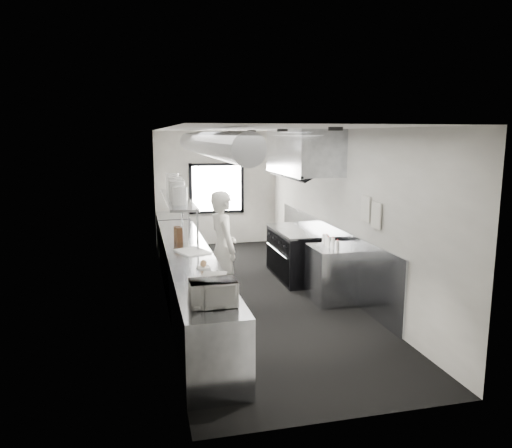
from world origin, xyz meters
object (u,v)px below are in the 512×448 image
small_plate (204,267)px  plate_stack_c (175,187)px  squeeze_bottle_e (324,239)px  prep_counter (190,280)px  squeeze_bottle_d (327,240)px  knife_block (178,234)px  far_work_table (173,234)px  plate_stack_b (177,191)px  range (298,254)px  microwave (213,293)px  deli_tub_b (194,284)px  exhaust_hood (303,152)px  squeeze_bottle_b (333,243)px  plate_stack_a (180,196)px  bottle_station (331,274)px  cutting_board (192,251)px  line_cook (223,248)px  deli_tub_a (194,294)px  pass_shelf (178,200)px  squeeze_bottle_a (337,247)px  plate_stack_d (172,183)px  squeeze_bottle_c (329,242)px

small_plate → plate_stack_c: size_ratio=0.53×
small_plate → squeeze_bottle_e: size_ratio=1.25×
prep_counter → squeeze_bottle_d: size_ratio=31.68×
knife_block → squeeze_bottle_e: size_ratio=1.56×
small_plate → far_work_table: bearing=91.2°
small_plate → plate_stack_b: (-0.18, 2.05, 0.83)m
range → small_plate: (-2.09, -2.16, 0.44)m
small_plate → squeeze_bottle_d: squeeze_bottle_d is taller
microwave → deli_tub_b: microwave is taller
exhaust_hood → microwave: exhaust_hood is taller
range → squeeze_bottle_b: size_ratio=8.54×
plate_stack_a → knife_block: bearing=94.9°
small_plate → knife_block: knife_block is taller
bottle_station → squeeze_bottle_b: (-0.04, -0.12, 0.54)m
far_work_table → squeeze_bottle_d: squeeze_bottle_d is taller
cutting_board → exhaust_hood: bearing=28.5°
plate_stack_c → squeeze_bottle_e: plate_stack_c is taller
deli_tub_b → squeeze_bottle_b: (2.39, 1.50, 0.05)m
range → plate_stack_c: bearing=170.2°
exhaust_hood → plate_stack_b: bearing=-177.1°
line_cook → plate_stack_c: plate_stack_c is taller
squeeze_bottle_b → squeeze_bottle_d: (-0.01, 0.25, 0.00)m
exhaust_hood → plate_stack_c: exhaust_hood is taller
line_cook → plate_stack_a: 1.15m
far_work_table → knife_block: bearing=-91.9°
deli_tub_a → knife_block: size_ratio=0.59×
plate_stack_c → prep_counter: bearing=-87.6°
range → knife_block: 2.37m
squeeze_bottle_e → line_cook: bearing=-180.0°
exhaust_hood → knife_block: size_ratio=8.85×
prep_counter → far_work_table: same height
squeeze_bottle_d → squeeze_bottle_b: bearing=-88.6°
line_cook → knife_block: line_cook is taller
far_work_table → small_plate: bearing=-88.8°
squeeze_bottle_d → prep_counter: bearing=178.1°
line_cook → cutting_board: bearing=86.1°
deli_tub_b → squeeze_bottle_e: bearing=38.5°
pass_shelf → range: (2.23, -0.30, -1.07)m
cutting_board → squeeze_bottle_a: squeeze_bottle_a is taller
deli_tub_b → range: bearing=52.6°
plate_stack_a → squeeze_bottle_a: size_ratio=1.58×
deli_tub_a → squeeze_bottle_e: 3.34m
range → squeeze_bottle_d: squeeze_bottle_d is taller
plate_stack_a → squeeze_bottle_d: (2.33, -0.69, -0.72)m
exhaust_hood → plate_stack_d: 2.65m
squeeze_bottle_c → squeeze_bottle_e: (0.03, 0.30, -0.01)m
pass_shelf → plate_stack_d: (-0.03, 0.82, 0.23)m
small_plate → squeeze_bottle_d: 2.33m
squeeze_bottle_a → exhaust_hood: bearing=89.9°
squeeze_bottle_a → deli_tub_a: bearing=-145.3°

